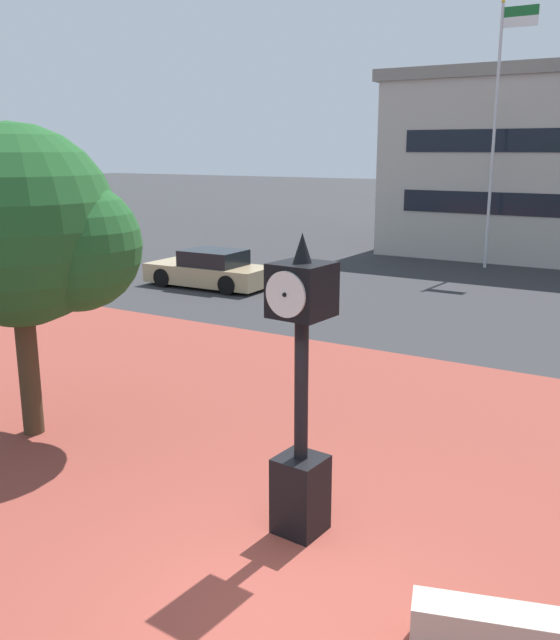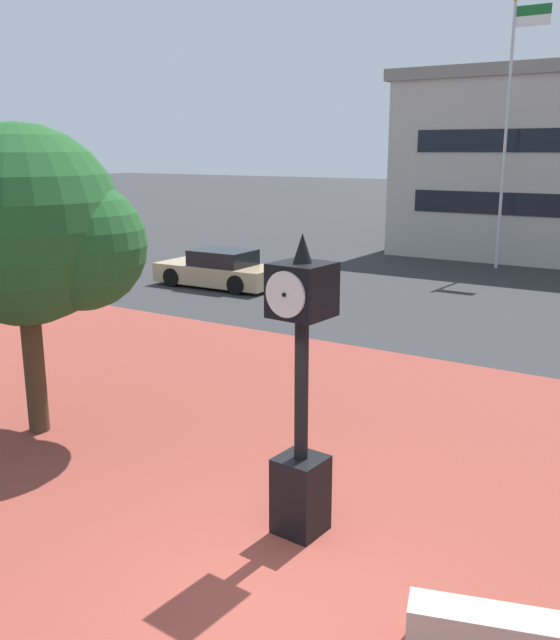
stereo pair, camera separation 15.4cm
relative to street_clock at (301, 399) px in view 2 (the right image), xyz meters
name	(u,v)px [view 2 (the right image)]	position (x,y,z in m)	size (l,w,h in m)	color
ground_plane	(271,610)	(0.52, -1.47, -1.73)	(200.00, 200.00, 0.00)	#2D2D30
plaza_brick_paving	(379,501)	(0.52, 1.20, -1.73)	(44.00, 13.34, 0.01)	brown
street_clock	(301,399)	(0.00, 0.00, 0.00)	(0.67, 0.74, 3.70)	black
plaza_tree	(35,231)	(-5.16, 0.47, 1.63)	(3.40, 3.16, 5.02)	#42301E
car_street_mid	(219,270)	(-10.48, 12.11, -1.16)	(4.38, 1.99, 1.28)	tan
flagpole_primary	(509,123)	(-3.41, 21.07, 3.84)	(1.37, 0.14, 9.96)	silver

